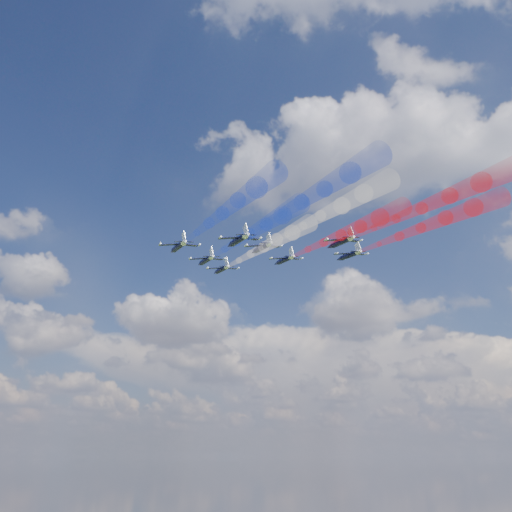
% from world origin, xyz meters
% --- Properties ---
extents(jet_lead, '(15.63, 15.79, 5.47)m').
position_xyz_m(jet_lead, '(-40.47, 22.48, 168.03)').
color(jet_lead, black).
extents(trail_lead, '(36.35, 35.10, 8.56)m').
position_xyz_m(trail_lead, '(-19.84, 2.99, 165.53)').
color(trail_lead, white).
extents(jet_inner_left, '(15.63, 15.79, 5.47)m').
position_xyz_m(jet_inner_left, '(-37.16, 6.38, 165.47)').
color(jet_inner_left, black).
extents(trail_inner_left, '(36.35, 35.10, 8.56)m').
position_xyz_m(trail_inner_left, '(-16.53, -13.10, 162.97)').
color(trail_inner_left, '#1630C3').
extents(jet_inner_right, '(15.63, 15.79, 5.47)m').
position_xyz_m(jet_inner_right, '(-20.85, 21.22, 168.07)').
color(jet_inner_right, black).
extents(trail_inner_right, '(36.35, 35.10, 8.56)m').
position_xyz_m(trail_inner_right, '(-0.22, 1.74, 165.57)').
color(trail_inner_right, red).
extents(jet_outer_left, '(15.63, 15.79, 5.47)m').
position_xyz_m(jet_outer_left, '(-35.30, -11.16, 163.19)').
color(jet_outer_left, black).
extents(trail_outer_left, '(36.35, 35.10, 8.56)m').
position_xyz_m(trail_outer_left, '(-14.66, -30.64, 160.70)').
color(trail_outer_left, '#1630C3').
extents(jet_center_third, '(15.63, 15.79, 5.47)m').
position_xyz_m(jet_center_third, '(-20.36, 3.38, 165.69)').
color(jet_center_third, black).
extents(trail_center_third, '(36.35, 35.10, 8.56)m').
position_xyz_m(trail_center_third, '(0.28, -16.10, 163.20)').
color(trail_center_third, white).
extents(jet_outer_right, '(15.63, 15.79, 5.47)m').
position_xyz_m(jet_outer_right, '(-2.96, 21.46, 167.14)').
color(jet_outer_right, black).
extents(trail_outer_right, '(36.35, 35.10, 8.56)m').
position_xyz_m(trail_outer_right, '(17.68, 1.98, 164.65)').
color(trail_outer_right, red).
extents(jet_rear_left, '(15.63, 15.79, 5.47)m').
position_xyz_m(jet_rear_left, '(-18.93, -13.89, 161.53)').
color(jet_rear_left, black).
extents(trail_rear_left, '(36.35, 35.10, 8.56)m').
position_xyz_m(trail_rear_left, '(1.70, -33.37, 159.03)').
color(trail_rear_left, '#1630C3').
extents(jet_rear_right, '(15.63, 15.79, 5.47)m').
position_xyz_m(jet_rear_right, '(-0.85, 4.58, 164.83)').
color(jet_rear_right, black).
extents(trail_rear_right, '(36.35, 35.10, 8.56)m').
position_xyz_m(trail_rear_right, '(19.78, -14.91, 162.33)').
color(trail_rear_right, red).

